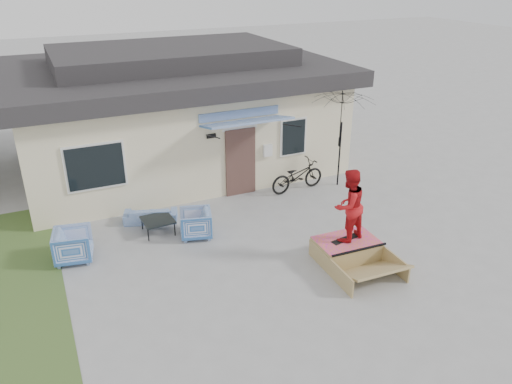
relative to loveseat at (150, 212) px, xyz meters
name	(u,v)px	position (x,y,z in m)	size (l,w,h in m)	color
ground	(277,275)	(1.99, -3.82, -0.28)	(90.00, 90.00, 0.00)	gray
grass_strip	(30,284)	(-3.21, -1.82, -0.28)	(1.40, 8.00, 0.01)	#3B5627
house	(174,109)	(1.99, 4.18, 1.66)	(10.80, 8.49, 4.10)	beige
loveseat	(150,212)	(0.00, 0.00, 0.00)	(1.45, 0.42, 0.57)	#2259A4
armchair_left	(73,244)	(-2.15, -1.19, 0.16)	(0.85, 0.80, 0.88)	#2259A4
armchair_right	(196,222)	(0.88, -1.31, 0.13)	(0.79, 0.74, 0.82)	#2259A4
coffee_table	(158,226)	(0.03, -0.70, -0.09)	(0.79, 0.79, 0.39)	black
bicycle	(297,173)	(4.71, 0.15, 0.31)	(0.65, 1.86, 1.19)	black
patio_umbrella	(341,133)	(6.10, -0.03, 1.47)	(2.21, 2.08, 2.20)	black
skate_ramp	(346,249)	(3.86, -3.85, -0.04)	(1.47, 1.95, 0.49)	#9C8350
skateboard	(346,238)	(3.86, -3.80, 0.23)	(0.80, 0.20, 0.05)	black
skater	(349,204)	(3.86, -3.80, 1.15)	(0.87, 0.67, 1.79)	red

